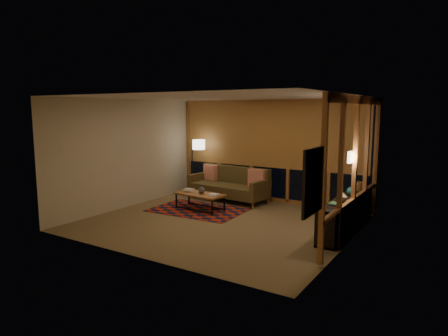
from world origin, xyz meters
The scene contains 21 objects.
floor centered at (0.00, 0.00, 0.00)m, with size 5.50×5.00×0.01m, color brown.
ceiling centered at (0.00, 0.00, 2.70)m, with size 5.50×5.00×0.01m, color silver.
walls centered at (0.00, 0.00, 1.35)m, with size 5.51×5.01×2.70m.
window_wall_back centered at (0.00, 2.43, 1.35)m, with size 5.30×0.16×2.60m, color #AE7A43, non-canonical shape.
window_wall_right centered at (2.68, 0.60, 1.35)m, with size 0.16×3.70×2.60m, color #AE7A43, non-canonical shape.
wall_art centered at (2.71, -1.85, 1.45)m, with size 0.06×0.74×0.94m, color red, non-canonical shape.
wall_sconce centered at (2.62, 0.45, 1.55)m, with size 0.12×0.18×0.22m, color #EDE3C9, non-canonical shape.
sofa centered at (-0.95, 1.86, 0.44)m, with size 2.17×0.88×0.89m, color brown, non-canonical shape.
pillow_left centered at (-1.70, 2.14, 0.66)m, with size 0.43×0.14×0.43m, color red, non-canonical shape.
pillow_right centered at (-0.15, 1.99, 0.68)m, with size 0.46×0.15×0.46m, color red, non-canonical shape.
area_rug centered at (-1.03, 0.58, 0.01)m, with size 2.22×1.48×0.01m, color #AB270F.
coffee_table centered at (-1.00, 0.64, 0.21)m, with size 1.24×0.57×0.41m, color #AE7A43, non-canonical shape.
book_stack_a centered at (-1.36, 0.67, 0.45)m, with size 0.24×0.19×0.07m, color white, non-canonical shape.
book_stack_b centered at (-0.57, 0.60, 0.44)m, with size 0.26×0.21×0.05m, color white, non-canonical shape.
ceramic_pot centered at (-0.96, 0.65, 0.50)m, with size 0.17×0.17×0.17m, color black.
floor_lamp centered at (-2.32, 2.11, 0.80)m, with size 0.54×0.35×1.61m, color black, non-canonical shape.
bookshelf centered at (2.49, 0.87, 0.34)m, with size 0.40×2.71×0.68m, color black, non-canonical shape.
basket centered at (2.47, 1.76, 0.77)m, with size 0.24×0.24×0.18m, color #9F6D3A.
teal_bowl centered at (2.49, 1.14, 0.76)m, with size 0.17×0.17×0.17m, color #247D78.
vase centered at (2.49, 0.47, 0.78)m, with size 0.20×0.20×0.21m, color #BFAE90.
shelf_book_stack centered at (2.49, -0.02, 0.71)m, with size 0.18×0.25×0.07m, color white, non-canonical shape.
Camera 1 is at (4.57, -7.13, 2.44)m, focal length 32.00 mm.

